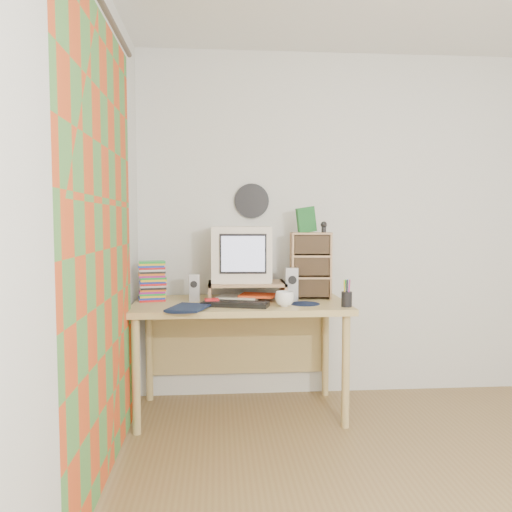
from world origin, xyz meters
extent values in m
plane|color=silver|center=(0.00, 1.75, 1.25)|extent=(3.50, 0.00, 3.50)
plane|color=silver|center=(-1.75, 0.00, 1.25)|extent=(0.00, 3.50, 3.50)
plane|color=#D04A1D|center=(-1.71, 0.48, 1.15)|extent=(0.00, 2.20, 2.20)
cylinder|color=black|center=(-0.93, 1.73, 1.43)|extent=(0.25, 0.02, 0.25)
cube|color=tan|center=(-1.03, 1.38, 0.73)|extent=(1.40, 0.70, 0.04)
cube|color=tan|center=(-1.03, 1.71, 0.38)|extent=(1.33, 0.02, 0.41)
cylinder|color=tan|center=(-1.67, 1.09, 0.35)|extent=(0.05, 0.05, 0.71)
cylinder|color=tan|center=(-0.39, 1.09, 0.35)|extent=(0.05, 0.05, 0.71)
cylinder|color=tan|center=(-1.67, 1.67, 0.35)|extent=(0.05, 0.05, 0.71)
cylinder|color=tan|center=(-0.39, 1.67, 0.35)|extent=(0.05, 0.05, 0.71)
cube|color=tan|center=(-1.23, 1.48, 0.81)|extent=(0.02, 0.30, 0.12)
cube|color=tan|center=(-0.73, 1.48, 0.81)|extent=(0.02, 0.30, 0.12)
cube|color=tan|center=(-0.98, 1.48, 0.86)|extent=(0.52, 0.30, 0.02)
cube|color=white|center=(-1.01, 1.53, 1.06)|extent=(0.42, 0.42, 0.38)
cube|color=#A2A2A6|center=(-1.34, 1.44, 0.84)|extent=(0.07, 0.07, 0.18)
cube|color=#A2A2A6|center=(-0.69, 1.41, 0.86)|extent=(0.09, 0.09, 0.22)
cube|color=black|center=(-1.07, 1.21, 0.76)|extent=(0.44, 0.25, 0.03)
cube|color=tan|center=(-0.54, 1.49, 0.98)|extent=(0.28, 0.17, 0.46)
imported|color=white|center=(-0.76, 1.19, 0.80)|extent=(0.12, 0.12, 0.09)
imported|color=#101C3B|center=(-1.45, 1.13, 0.78)|extent=(0.30, 0.26, 0.05)
cylinder|color=#0F1634|center=(-0.62, 1.26, 0.75)|extent=(0.24, 0.24, 0.00)
cube|color=red|center=(-1.22, 1.25, 0.77)|extent=(0.09, 0.07, 0.04)
cube|color=#1B6027|center=(-0.57, 1.47, 1.29)|extent=(0.14, 0.07, 0.17)
camera|label=1|loc=(-1.18, -1.89, 1.28)|focal=35.00mm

